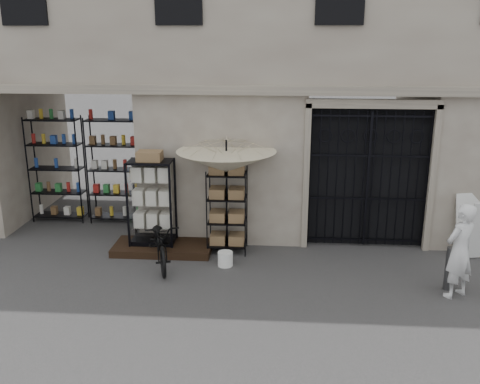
# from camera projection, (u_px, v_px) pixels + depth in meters

# --- Properties ---
(ground) EXTENTS (80.00, 80.00, 0.00)m
(ground) POSITION_uv_depth(u_px,v_px,m) (280.00, 289.00, 9.35)
(ground) COLOR black
(ground) RESTS_ON ground
(main_building) EXTENTS (14.00, 4.00, 9.00)m
(main_building) POSITION_uv_depth(u_px,v_px,m) (284.00, 24.00, 11.90)
(main_building) COLOR #9F9686
(main_building) RESTS_ON ground
(shop_recess) EXTENTS (3.00, 1.70, 3.00)m
(shop_recess) POSITION_uv_depth(u_px,v_px,m) (79.00, 164.00, 11.92)
(shop_recess) COLOR black
(shop_recess) RESTS_ON ground
(shop_shelving) EXTENTS (2.70, 0.50, 2.50)m
(shop_shelving) POSITION_uv_depth(u_px,v_px,m) (86.00, 170.00, 12.47)
(shop_shelving) COLOR black
(shop_shelving) RESTS_ON ground
(iron_gate) EXTENTS (2.50, 0.21, 3.00)m
(iron_gate) POSITION_uv_depth(u_px,v_px,m) (367.00, 176.00, 10.98)
(iron_gate) COLOR black
(iron_gate) RESTS_ON ground
(step_platform) EXTENTS (2.00, 0.90, 0.15)m
(step_platform) POSITION_uv_depth(u_px,v_px,m) (163.00, 248.00, 10.98)
(step_platform) COLOR black
(step_platform) RESTS_ON ground
(display_cabinet) EXTENTS (0.99, 0.78, 1.88)m
(display_cabinet) POSITION_uv_depth(u_px,v_px,m) (152.00, 207.00, 10.85)
(display_cabinet) COLOR black
(display_cabinet) RESTS_ON step_platform
(wire_rack) EXTENTS (0.83, 0.64, 1.75)m
(wire_rack) POSITION_uv_depth(u_px,v_px,m) (227.00, 212.00, 10.77)
(wire_rack) COLOR black
(wire_rack) RESTS_ON ground
(market_umbrella) EXTENTS (1.89, 1.92, 2.79)m
(market_umbrella) POSITION_uv_depth(u_px,v_px,m) (226.00, 156.00, 10.43)
(market_umbrella) COLOR black
(market_umbrella) RESTS_ON ground
(white_bucket) EXTENTS (0.36, 0.36, 0.28)m
(white_bucket) POSITION_uv_depth(u_px,v_px,m) (225.00, 259.00, 10.28)
(white_bucket) COLOR white
(white_bucket) RESTS_ON ground
(bicycle) EXTENTS (0.87, 1.07, 1.76)m
(bicycle) POSITION_uv_depth(u_px,v_px,m) (161.00, 264.00, 10.37)
(bicycle) COLOR black
(bicycle) RESTS_ON ground
(steel_bollard) EXTENTS (0.14, 0.14, 0.79)m
(steel_bollard) POSITION_uv_depth(u_px,v_px,m) (449.00, 268.00, 9.26)
(steel_bollard) COLOR #4A4B4C
(steel_bollard) RESTS_ON ground
(shopkeeper) EXTENTS (1.42, 1.71, 0.40)m
(shopkeeper) POSITION_uv_depth(u_px,v_px,m) (454.00, 296.00, 9.13)
(shopkeeper) COLOR silver
(shopkeeper) RESTS_ON ground
(easel_sign) EXTENTS (0.72, 0.78, 1.23)m
(easel_sign) POSITION_uv_depth(u_px,v_px,m) (475.00, 227.00, 10.53)
(easel_sign) COLOR silver
(easel_sign) RESTS_ON ground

